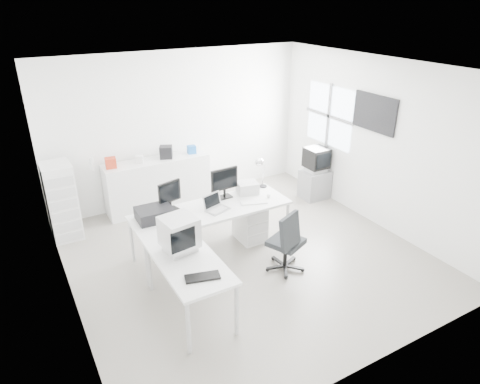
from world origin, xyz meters
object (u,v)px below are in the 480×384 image
main_desk (212,230)px  laser_printer (247,188)px  inkjet_printer (154,214)px  lcd_monitor_small (170,196)px  side_desk (190,286)px  crt_monitor (179,236)px  drawer_pedestal (250,222)px  laptop (218,205)px  office_chair (286,239)px  crt_tv (316,160)px  sideboard (158,184)px  filing_cabinet (62,201)px  tv_cabinet (315,184)px  lcd_monitor_large (224,184)px

main_desk → laser_printer: bearing=16.3°
inkjet_printer → lcd_monitor_small: (0.30, 0.15, 0.15)m
side_desk → crt_monitor: (0.00, 0.25, 0.59)m
drawer_pedestal → laptop: 0.86m
side_desk → laptop: bearing=48.0°
laptop → laser_printer: laptop is taller
lcd_monitor_small → office_chair: bearing=-58.6°
crt_tv → sideboard: size_ratio=0.26×
crt_monitor → filing_cabinet: 2.69m
main_desk → tv_cabinet: 2.73m
lcd_monitor_small → crt_tv: bearing=-5.8°
laptop → crt_tv: 2.71m
inkjet_printer → office_chair: size_ratio=0.50×
side_desk → crt_monitor: bearing=90.0°
tv_cabinet → sideboard: bearing=158.8°
laptop → tv_cabinet: size_ratio=0.54×
crt_monitor → inkjet_printer: bearing=81.7°
inkjet_printer → office_chair: (1.56, -1.03, -0.34)m
lcd_monitor_large → laser_printer: bearing=-7.5°
lcd_monitor_large → office_chair: 1.33m
inkjet_printer → office_chair: office_chair is taller
main_desk → crt_tv: 2.76m
laptop → laser_printer: 0.77m
lcd_monitor_large → inkjet_printer: bearing=-176.1°
lcd_monitor_large → filing_cabinet: filing_cabinet is taller
crt_tv → drawer_pedestal: bearing=-158.9°
main_desk → lcd_monitor_small: (-0.55, 0.25, 0.61)m
side_desk → main_desk: bearing=52.3°
side_desk → crt_tv: (3.46, 1.89, 0.41)m
drawer_pedestal → lcd_monitor_large: size_ratio=1.26×
laptop → crt_tv: (2.56, 0.89, -0.06)m
sideboard → inkjet_printer: bearing=-110.4°
crt_tv → sideboard: 3.02m
drawer_pedestal → crt_monitor: (-1.55, -0.90, 0.66)m
tv_cabinet → drawer_pedestal: bearing=-158.9°
lcd_monitor_large → crt_monitor: bearing=-140.7°
main_desk → side_desk: size_ratio=1.71×
filing_cabinet → side_desk: bearing=-69.1°
lcd_monitor_large → drawer_pedestal: bearing=-33.0°
main_desk → crt_tv: crt_tv is taller
crt_monitor → sideboard: size_ratio=0.22×
lcd_monitor_large → office_chair: size_ratio=0.48×
side_desk → office_chair: (1.56, 0.17, 0.12)m
office_chair → crt_tv: size_ratio=1.98×
tv_cabinet → filing_cabinet: 4.59m
inkjet_printer → tv_cabinet: 3.57m
lcd_monitor_small → office_chair: 1.80m
crt_tv → crt_monitor: bearing=-154.7°
sideboard → lcd_monitor_small: bearing=-102.5°
side_desk → lcd_monitor_large: size_ratio=2.94×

